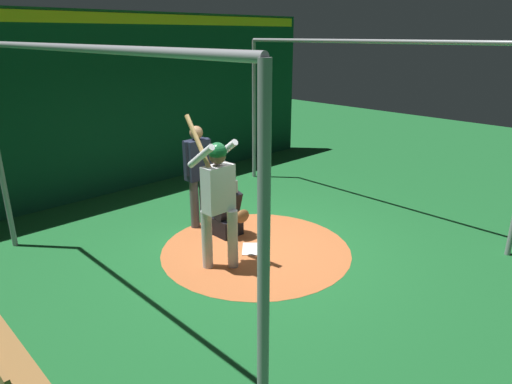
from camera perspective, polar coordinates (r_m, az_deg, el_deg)
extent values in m
plane|color=#195B28|center=(7.05, 0.00, -7.31)|extent=(26.61, 26.61, 0.00)
cylinder|color=#B76033|center=(7.05, 0.00, -7.28)|extent=(2.92, 2.92, 0.01)
cube|color=white|center=(7.04, 0.00, -7.22)|extent=(0.59, 0.59, 0.01)
cylinder|color=#BCBCC0|center=(6.40, -2.97, -5.95)|extent=(0.15, 0.15, 0.86)
cylinder|color=#BCBCC0|center=(6.41, -6.22, -5.98)|extent=(0.15, 0.15, 0.86)
cube|color=silver|center=(6.12, -4.78, 0.45)|extent=(0.22, 0.44, 0.65)
cylinder|color=silver|center=(6.18, -4.08, 5.18)|extent=(0.52, 0.09, 0.40)
cylinder|color=silver|center=(5.94, -7.00, 4.51)|extent=(0.52, 0.09, 0.40)
sphere|color=brown|center=(5.99, -4.90, 4.54)|extent=(0.22, 0.22, 0.22)
sphere|color=#0F4C23|center=(5.97, -4.92, 5.11)|extent=(0.25, 0.25, 0.25)
cylinder|color=tan|center=(6.04, -7.25, 6.07)|extent=(0.54, 0.06, 0.73)
cube|color=black|center=(7.53, -3.73, -4.29)|extent=(0.40, 0.40, 0.30)
cube|color=black|center=(7.36, -3.59, -1.72)|extent=(0.31, 0.40, 0.49)
sphere|color=brown|center=(7.23, -3.54, 0.74)|extent=(0.22, 0.22, 0.22)
cube|color=gray|center=(7.15, -3.01, 0.55)|extent=(0.03, 0.20, 0.20)
ellipsoid|color=brown|center=(7.24, -1.76, -3.09)|extent=(0.12, 0.28, 0.22)
cylinder|color=#4C4C51|center=(7.87, -6.61, -1.15)|extent=(0.15, 0.15, 0.85)
cylinder|color=#4C4C51|center=(7.75, -7.78, -1.51)|extent=(0.15, 0.15, 0.85)
cube|color=#1E2338|center=(7.58, -7.43, 4.07)|extent=(0.22, 0.42, 0.67)
cylinder|color=#1E2338|center=(7.68, -6.25, 4.74)|extent=(0.09, 0.09, 0.57)
cylinder|color=#1E2338|center=(7.45, -8.69, 4.17)|extent=(0.09, 0.09, 0.57)
sphere|color=#9E704C|center=(7.47, -7.58, 7.46)|extent=(0.22, 0.22, 0.22)
cube|color=#0C3D26|center=(9.78, -17.33, 10.48)|extent=(0.20, 10.61, 3.60)
cube|color=yellow|center=(9.59, -18.04, 20.19)|extent=(0.03, 10.39, 0.20)
cylinder|color=gray|center=(2.97, 0.93, -14.11)|extent=(0.08, 0.08, 3.05)
cylinder|color=gray|center=(10.25, -0.27, 10.14)|extent=(0.08, 0.08, 3.05)
cylinder|color=gray|center=(4.85, -23.90, 16.41)|extent=(5.55, 0.07, 0.07)
cylinder|color=gray|center=(8.35, 13.74, 18.03)|extent=(5.55, 0.07, 0.07)
cube|color=olive|center=(4.78, -29.03, -18.40)|extent=(1.60, 0.36, 0.05)
sphere|color=white|center=(6.79, -2.67, -8.03)|extent=(0.07, 0.07, 0.07)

